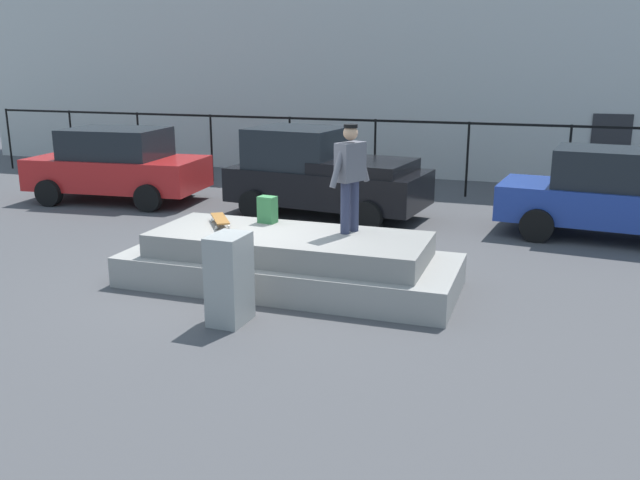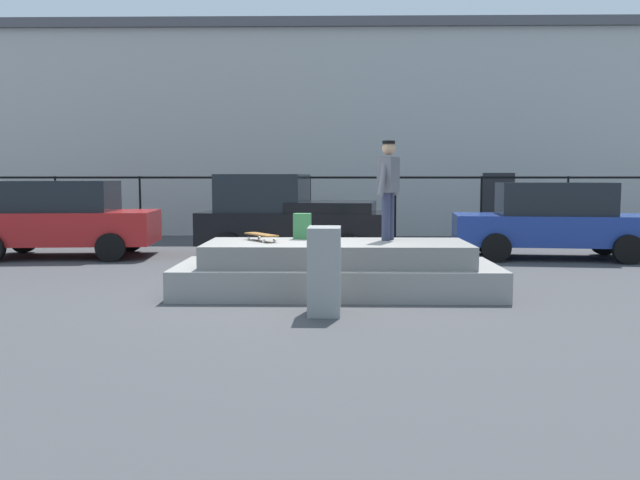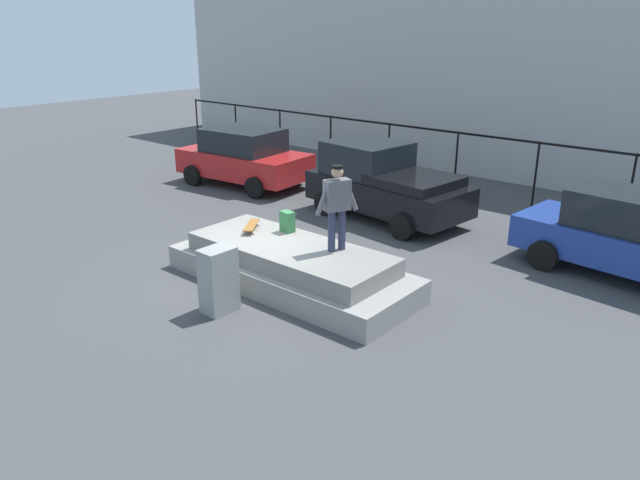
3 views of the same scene
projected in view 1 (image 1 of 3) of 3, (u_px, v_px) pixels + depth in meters
The scene contains 11 objects.
ground_plane at pixel (244, 283), 10.57m from camera, with size 60.00×60.00×0.00m, color #424244.
concrete_ledge at pixel (289, 262), 10.41m from camera, with size 5.14×2.02×0.82m.
skateboarder at pixel (350, 171), 10.12m from camera, with size 0.43×0.86×1.64m.
skateboard at pixel (220, 219), 10.78m from camera, with size 0.62×0.77×0.12m.
backpack at pixel (267, 210), 10.91m from camera, with size 0.28×0.20×0.43m, color #33723F.
car_red_sedan_near at pixel (118, 164), 16.56m from camera, with size 4.34×2.47×1.78m.
car_black_pickup_mid at pixel (322, 173), 14.94m from camera, with size 4.50×2.56×1.93m.
car_blue_sedan_far at pixel (620, 194), 12.97m from camera, with size 4.62×2.32×1.74m.
utility_box at pixel (229, 279), 8.86m from camera, with size 0.44×0.60×1.20m, color gray.
fence_row at pixel (375, 140), 17.69m from camera, with size 24.06×0.06×1.90m.
warehouse_building at pixel (418, 59), 22.22m from camera, with size 29.92×6.59×6.80m.
Camera 1 is at (4.38, -9.11, 3.37)m, focal length 37.99 mm.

